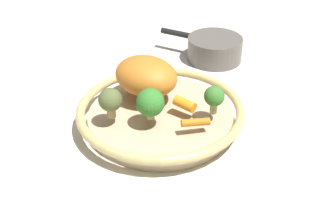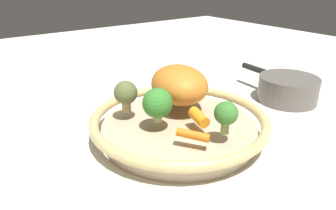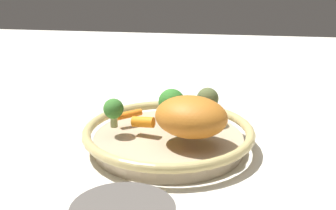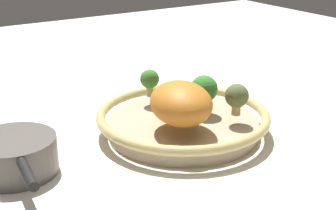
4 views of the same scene
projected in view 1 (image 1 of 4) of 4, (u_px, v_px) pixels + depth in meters
name	position (u px, v px, depth m)	size (l,w,h in m)	color
ground_plane	(161.00, 124.00, 0.91)	(2.50, 2.50, 0.00)	silver
serving_bowl	(161.00, 114.00, 0.89)	(0.35, 0.35, 0.05)	tan
roast_chicken_piece	(146.00, 76.00, 0.90)	(0.14, 0.11, 0.08)	#C06F24
baby_carrot_back	(185.00, 104.00, 0.86)	(0.02, 0.02, 0.05)	orange
baby_carrot_right	(196.00, 122.00, 0.81)	(0.01, 0.01, 0.06)	orange
broccoli_floret_edge	(110.00, 100.00, 0.82)	(0.05, 0.05, 0.06)	tan
broccoli_floret_small	(150.00, 103.00, 0.82)	(0.06, 0.06, 0.06)	#97AA66
broccoli_floret_mid	(214.00, 97.00, 0.84)	(0.04, 0.04, 0.06)	#9AA666
saucepan	(214.00, 49.00, 1.14)	(0.23, 0.15, 0.06)	#56514C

